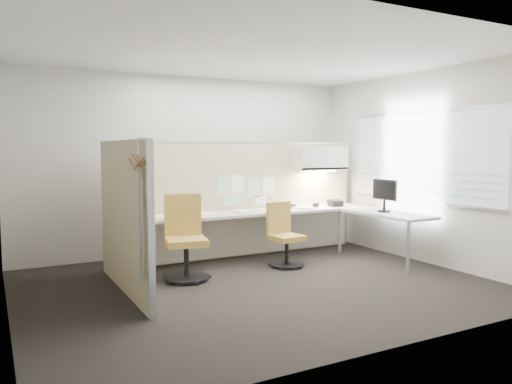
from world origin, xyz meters
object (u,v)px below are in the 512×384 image
chair_right (284,237)px  phone (335,203)px  chair_left (185,240)px  monitor (385,193)px  desk (276,220)px

chair_right → phone: bearing=16.7°
chair_left → monitor: monitor is taller
desk → chair_right: size_ratio=4.48×
phone → desk: bearing=-172.3°
desk → chair_left: size_ratio=3.74×
desk → phone: phone is taller
monitor → phone: monitor is taller
desk → chair_left: chair_left is taller
monitor → phone: size_ratio=2.19×
desk → phone: size_ratio=18.28×
monitor → phone: 0.96m
chair_left → phone: size_ratio=4.89×
monitor → phone: bearing=9.9°
chair_left → phone: bearing=21.8°
desk → chair_right: (-0.12, -0.42, -0.19)m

